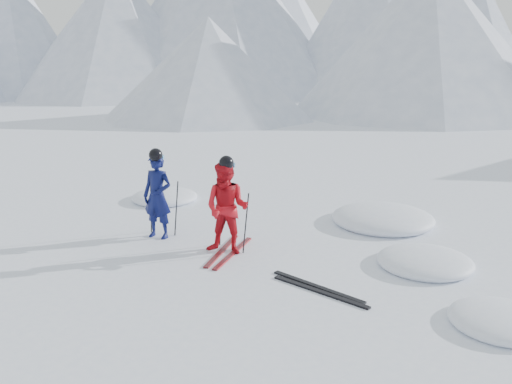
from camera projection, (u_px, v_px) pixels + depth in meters
The scene contains 12 objects.
ground at pixel (319, 274), 8.82m from camera, with size 160.00×160.00×0.00m, color white.
skier_blue at pixel (158, 196), 10.43m from camera, with size 0.60×0.40×1.66m, color #0B1145.
skier_red at pixel (227, 208), 9.59m from camera, with size 0.81×0.63×1.67m, color red.
pole_blue_left at pixel (151, 206), 10.77m from camera, with size 0.02×0.02×1.10m, color black.
pole_blue_right at pixel (176, 209), 10.59m from camera, with size 0.02×0.02×1.10m, color black.
pole_red_left at pixel (220, 217), 10.01m from camera, with size 0.02×0.02×1.11m, color black.
pole_red_right at pixel (246, 223), 9.65m from camera, with size 0.02×0.02×1.11m, color black.
ski_worn_left at pixel (222, 251), 9.85m from camera, with size 0.09×1.70×0.03m, color black.
ski_worn_right at pixel (233, 253), 9.74m from camera, with size 0.09×1.70×0.03m, color black.
ski_loose_a at pixel (317, 287), 8.32m from camera, with size 0.09×1.70×0.03m, color black.
ski_loose_b at pixel (320, 292), 8.15m from camera, with size 0.09×1.70×0.03m, color black.
snow_lumps at pixel (346, 233), 10.88m from camera, with size 9.36×5.42×0.47m.
Camera 1 is at (3.05, -7.70, 3.48)m, focal length 38.00 mm.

